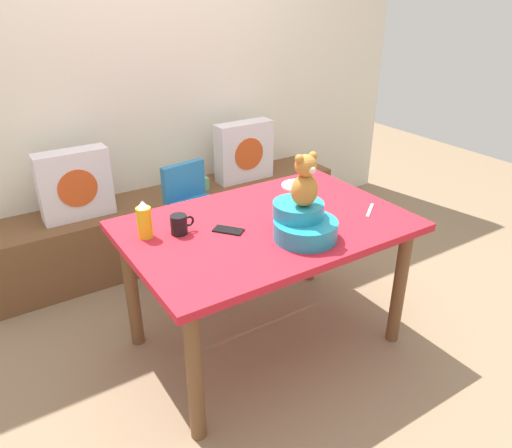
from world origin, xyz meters
TOP-DOWN VIEW (x-y plane):
  - ground_plane at (0.00, 0.00)m, footprint 8.00×8.00m
  - back_wall at (0.00, 1.49)m, footprint 4.40×0.10m
  - window_bench at (0.00, 1.22)m, footprint 2.60×0.44m
  - pillow_floral_left at (-0.64, 1.20)m, footprint 0.44×0.15m
  - pillow_floral_right at (0.60, 1.20)m, footprint 0.44×0.15m
  - book_stack at (0.17, 1.22)m, footprint 0.20×0.14m
  - dining_table at (0.00, 0.00)m, footprint 1.40×0.93m
  - highchair at (-0.02, 0.78)m, footprint 0.36×0.49m
  - infant_seat_teal at (0.06, -0.21)m, footprint 0.30×0.33m
  - teddy_bear at (0.06, -0.22)m, footprint 0.13×0.12m
  - ketchup_bottle at (-0.56, 0.18)m, footprint 0.07×0.07m
  - coffee_mug at (-0.41, 0.13)m, footprint 0.12×0.08m
  - dinner_plate_near at (0.42, 0.30)m, footprint 0.20×0.20m
  - cell_phone at (-0.21, 0.02)m, footprint 0.14×0.16m
  - table_fork at (0.53, -0.18)m, footprint 0.15×0.11m

SIDE VIEW (x-z plane):
  - ground_plane at x=0.00m, z-range 0.00..0.00m
  - window_bench at x=0.00m, z-range 0.00..0.46m
  - book_stack at x=0.17m, z-range 0.46..0.55m
  - highchair at x=-0.02m, z-range 0.13..0.92m
  - dining_table at x=0.00m, z-range 0.27..1.01m
  - pillow_floral_left at x=-0.64m, z-range 0.46..0.90m
  - pillow_floral_right at x=0.60m, z-range 0.46..0.90m
  - table_fork at x=0.53m, z-range 0.74..0.75m
  - cell_phone at x=-0.21m, z-range 0.74..0.75m
  - dinner_plate_near at x=0.42m, z-range 0.74..0.75m
  - coffee_mug at x=-0.41m, z-range 0.74..0.84m
  - infant_seat_teal at x=0.06m, z-range 0.73..0.89m
  - ketchup_bottle at x=-0.56m, z-range 0.73..0.92m
  - teddy_bear at x=0.06m, z-range 0.89..1.14m
  - back_wall at x=0.00m, z-range 0.00..2.60m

